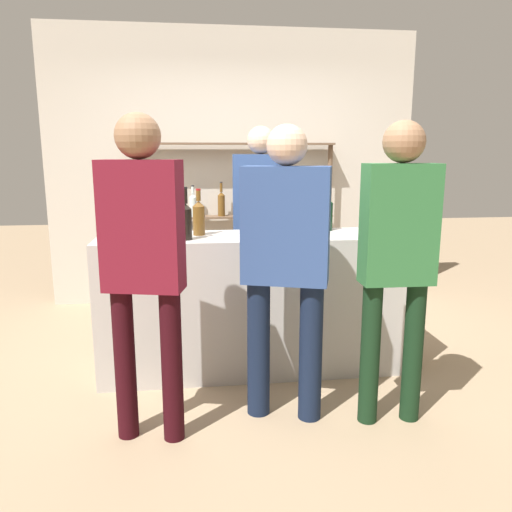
{
  "coord_description": "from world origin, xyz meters",
  "views": [
    {
      "loc": [
        -0.44,
        -3.44,
        1.57
      ],
      "look_at": [
        0.0,
        0.0,
        0.85
      ],
      "focal_mm": 35.0,
      "sensor_mm": 36.0,
      "label": 1
    }
  ],
  "objects_px": {
    "counter_bottle_0": "(157,220)",
    "counter_bottle_4": "(199,217)",
    "counter_bottle_3": "(281,215)",
    "customer_left": "(143,253)",
    "customer_center": "(286,254)",
    "counter_bottle_2": "(327,213)",
    "wine_glass": "(284,217)",
    "customer_right": "(398,249)",
    "server_behind_counter": "(261,213)",
    "counter_bottle_1": "(186,220)"
  },
  "relations": [
    {
      "from": "wine_glass",
      "to": "customer_left",
      "type": "distance_m",
      "value": 1.26
    },
    {
      "from": "counter_bottle_1",
      "to": "customer_left",
      "type": "relative_size",
      "value": 0.2
    },
    {
      "from": "counter_bottle_4",
      "to": "customer_right",
      "type": "height_order",
      "value": "customer_right"
    },
    {
      "from": "counter_bottle_0",
      "to": "counter_bottle_4",
      "type": "height_order",
      "value": "counter_bottle_0"
    },
    {
      "from": "counter_bottle_2",
      "to": "server_behind_counter",
      "type": "height_order",
      "value": "server_behind_counter"
    },
    {
      "from": "wine_glass",
      "to": "customer_right",
      "type": "bearing_deg",
      "value": -60.82
    },
    {
      "from": "server_behind_counter",
      "to": "customer_center",
      "type": "distance_m",
      "value": 1.56
    },
    {
      "from": "wine_glass",
      "to": "customer_left",
      "type": "bearing_deg",
      "value": -135.9
    },
    {
      "from": "counter_bottle_0",
      "to": "counter_bottle_4",
      "type": "bearing_deg",
      "value": 21.86
    },
    {
      "from": "counter_bottle_0",
      "to": "customer_center",
      "type": "bearing_deg",
      "value": -40.18
    },
    {
      "from": "counter_bottle_1",
      "to": "customer_center",
      "type": "distance_m",
      "value": 0.82
    },
    {
      "from": "server_behind_counter",
      "to": "wine_glass",
      "type": "bearing_deg",
      "value": 10.26
    },
    {
      "from": "counter_bottle_0",
      "to": "wine_glass",
      "type": "xyz_separation_m",
      "value": [
        0.89,
        0.09,
        -0.01
      ]
    },
    {
      "from": "customer_center",
      "to": "customer_left",
      "type": "bearing_deg",
      "value": 118.33
    },
    {
      "from": "wine_glass",
      "to": "customer_left",
      "type": "xyz_separation_m",
      "value": [
        -0.91,
        -0.88,
        -0.06
      ]
    },
    {
      "from": "counter_bottle_2",
      "to": "customer_center",
      "type": "bearing_deg",
      "value": -118.71
    },
    {
      "from": "server_behind_counter",
      "to": "customer_right",
      "type": "height_order",
      "value": "server_behind_counter"
    },
    {
      "from": "customer_center",
      "to": "customer_right",
      "type": "height_order",
      "value": "customer_right"
    },
    {
      "from": "wine_glass",
      "to": "customer_left",
      "type": "height_order",
      "value": "customer_left"
    },
    {
      "from": "customer_right",
      "to": "counter_bottle_0",
      "type": "bearing_deg",
      "value": 62.0
    },
    {
      "from": "counter_bottle_2",
      "to": "server_behind_counter",
      "type": "distance_m",
      "value": 0.81
    },
    {
      "from": "counter_bottle_3",
      "to": "customer_left",
      "type": "height_order",
      "value": "customer_left"
    },
    {
      "from": "counter_bottle_3",
      "to": "counter_bottle_4",
      "type": "distance_m",
      "value": 0.57
    },
    {
      "from": "customer_right",
      "to": "counter_bottle_1",
      "type": "bearing_deg",
      "value": 60.47
    },
    {
      "from": "wine_glass",
      "to": "counter_bottle_0",
      "type": "bearing_deg",
      "value": -173.89
    },
    {
      "from": "customer_center",
      "to": "counter_bottle_2",
      "type": "bearing_deg",
      "value": -10.57
    },
    {
      "from": "server_behind_counter",
      "to": "counter_bottle_3",
      "type": "bearing_deg",
      "value": 7.42
    },
    {
      "from": "counter_bottle_0",
      "to": "customer_center",
      "type": "distance_m",
      "value": 1.0
    },
    {
      "from": "counter_bottle_1",
      "to": "customer_right",
      "type": "distance_m",
      "value": 1.37
    },
    {
      "from": "counter_bottle_0",
      "to": "customer_center",
      "type": "height_order",
      "value": "customer_center"
    },
    {
      "from": "counter_bottle_3",
      "to": "customer_center",
      "type": "xyz_separation_m",
      "value": [
        -0.09,
        -0.65,
        -0.14
      ]
    },
    {
      "from": "counter_bottle_2",
      "to": "server_behind_counter",
      "type": "relative_size",
      "value": 0.2
    },
    {
      "from": "wine_glass",
      "to": "server_behind_counter",
      "type": "height_order",
      "value": "server_behind_counter"
    },
    {
      "from": "customer_left",
      "to": "counter_bottle_0",
      "type": "bearing_deg",
      "value": 11.79
    },
    {
      "from": "customer_left",
      "to": "counter_bottle_2",
      "type": "bearing_deg",
      "value": -38.2
    },
    {
      "from": "customer_center",
      "to": "customer_right",
      "type": "distance_m",
      "value": 0.63
    },
    {
      "from": "customer_center",
      "to": "counter_bottle_4",
      "type": "bearing_deg",
      "value": 50.37
    },
    {
      "from": "customer_right",
      "to": "counter_bottle_4",
      "type": "bearing_deg",
      "value": 52.21
    },
    {
      "from": "counter_bottle_2",
      "to": "customer_right",
      "type": "relative_size",
      "value": 0.2
    },
    {
      "from": "counter_bottle_4",
      "to": "server_behind_counter",
      "type": "height_order",
      "value": "server_behind_counter"
    },
    {
      "from": "counter_bottle_1",
      "to": "customer_center",
      "type": "relative_size",
      "value": 0.2
    },
    {
      "from": "server_behind_counter",
      "to": "customer_left",
      "type": "height_order",
      "value": "server_behind_counter"
    },
    {
      "from": "counter_bottle_1",
      "to": "counter_bottle_2",
      "type": "bearing_deg",
      "value": 15.35
    },
    {
      "from": "counter_bottle_0",
      "to": "counter_bottle_4",
      "type": "relative_size",
      "value": 1.01
    },
    {
      "from": "counter_bottle_0",
      "to": "counter_bottle_1",
      "type": "bearing_deg",
      "value": -19.25
    },
    {
      "from": "counter_bottle_0",
      "to": "server_behind_counter",
      "type": "bearing_deg",
      "value": 47.83
    },
    {
      "from": "customer_left",
      "to": "counter_bottle_3",
      "type": "bearing_deg",
      "value": -34.47
    },
    {
      "from": "counter_bottle_3",
      "to": "server_behind_counter",
      "type": "relative_size",
      "value": 0.2
    },
    {
      "from": "counter_bottle_0",
      "to": "counter_bottle_2",
      "type": "distance_m",
      "value": 1.25
    },
    {
      "from": "counter_bottle_4",
      "to": "counter_bottle_2",
      "type": "bearing_deg",
      "value": 6.15
    }
  ]
}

